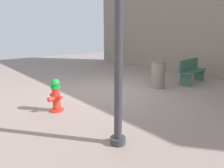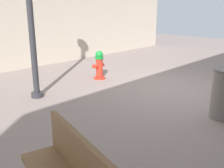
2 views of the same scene
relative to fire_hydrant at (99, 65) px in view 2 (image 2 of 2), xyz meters
The scene contains 2 objects.
ground_plane 2.22m from the fire_hydrant, 164.10° to the right, with size 23.40×23.40×0.00m, color gray.
fire_hydrant is the anchor object (origin of this frame).
Camera 2 is at (-3.52, 5.85, 2.12)m, focal length 42.45 mm.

